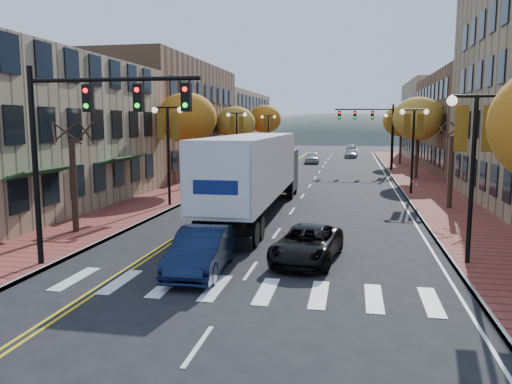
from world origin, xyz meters
The scene contains 28 objects.
ground centered at (0.00, 0.00, 0.00)m, with size 200.00×200.00×0.00m, color black.
sidewalk_left centered at (-9.00, 32.50, 0.07)m, with size 4.00×85.00×0.15m, color brown.
sidewalk_right centered at (9.00, 32.50, 0.07)m, with size 4.00×85.00×0.15m, color brown.
building_left_mid centered at (-17.00, 36.00, 5.50)m, with size 12.00×24.00×11.00m, color brown.
building_left_far centered at (-17.00, 61.00, 4.75)m, with size 12.00×26.00×9.50m, color #9E8966.
building_right_mid centered at (18.50, 42.00, 5.00)m, with size 15.00×24.00×10.00m, color brown.
building_right_far centered at (18.50, 64.00, 5.50)m, with size 15.00×20.00×11.00m, color #9E8966.
tree_left_a centered at (-9.00, 8.00, 2.25)m, with size 0.28×0.28×4.20m.
tree_left_b centered at (-9.00, 24.00, 5.45)m, with size 4.48×4.48×7.21m.
tree_left_c centered at (-9.00, 40.00, 5.05)m, with size 4.16×4.16×6.69m.
tree_left_d centered at (-9.00, 58.00, 5.60)m, with size 4.61×4.61×7.42m.
tree_right_b centered at (9.00, 18.00, 2.25)m, with size 0.28×0.28×4.20m.
tree_right_c centered at (9.00, 34.00, 5.45)m, with size 4.48×4.48×7.21m.
tree_right_d centered at (9.00, 50.00, 5.29)m, with size 4.35×4.35×7.00m.
lamp_left_b centered at (-7.50, 16.00, 4.29)m, with size 1.96×0.36×6.05m.
lamp_left_c centered at (-7.50, 34.00, 4.29)m, with size 1.96×0.36×6.05m.
lamp_left_d centered at (-7.50, 52.00, 4.29)m, with size 1.96×0.36×6.05m.
lamp_right_a centered at (7.50, 6.00, 4.29)m, with size 1.96×0.36×6.05m.
lamp_right_b centered at (7.50, 24.00, 4.29)m, with size 1.96×0.36×6.05m.
lamp_right_c centered at (7.50, 42.00, 4.29)m, with size 1.96×0.36×6.05m.
traffic_mast_near centered at (-5.48, 3.00, 4.92)m, with size 6.10×0.35×7.00m.
traffic_mast_far centered at (5.48, 42.00, 4.92)m, with size 6.10×0.34×7.00m.
semi_truck centered at (-1.80, 14.44, 2.59)m, with size 3.01×17.75×4.43m.
navy_sedan centered at (-1.62, 3.52, 0.76)m, with size 1.60×4.60×1.51m, color black.
black_suv centered at (1.81, 5.65, 0.64)m, with size 2.13×4.61×1.28m, color black.
car_far_white centered at (-1.65, 51.00, 0.74)m, with size 1.75×4.34×1.48m, color silver.
car_far_silver centered at (3.16, 61.89, 0.61)m, with size 1.70×4.17×1.21m, color #93949A.
car_far_oncoming centered at (3.12, 72.02, 0.75)m, with size 1.60×4.58×1.51m, color #98999F.
Camera 1 is at (3.38, -12.42, 5.10)m, focal length 35.00 mm.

